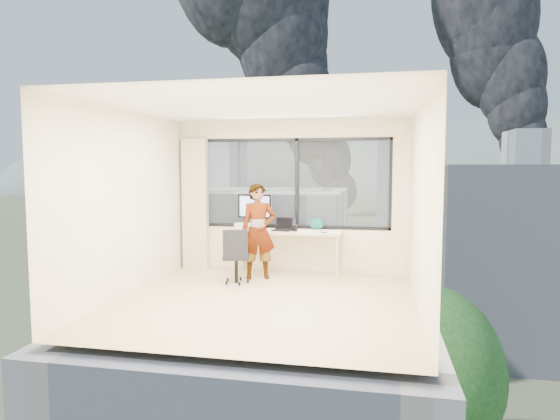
% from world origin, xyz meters
% --- Properties ---
extents(floor, '(4.00, 4.00, 0.01)m').
position_xyz_m(floor, '(0.00, 0.00, 0.00)').
color(floor, '#D0B787').
rests_on(floor, ground).
extents(ceiling, '(4.00, 4.00, 0.01)m').
position_xyz_m(ceiling, '(0.00, 0.00, 2.60)').
color(ceiling, white).
rests_on(ceiling, ground).
extents(wall_front, '(4.00, 0.01, 2.60)m').
position_xyz_m(wall_front, '(0.00, -2.00, 1.30)').
color(wall_front, beige).
rests_on(wall_front, ground).
extents(wall_left, '(0.01, 4.00, 2.60)m').
position_xyz_m(wall_left, '(-2.00, 0.00, 1.30)').
color(wall_left, beige).
rests_on(wall_left, ground).
extents(wall_right, '(0.01, 4.00, 2.60)m').
position_xyz_m(wall_right, '(2.00, 0.00, 1.30)').
color(wall_right, beige).
rests_on(wall_right, ground).
extents(window_wall, '(3.30, 0.16, 1.55)m').
position_xyz_m(window_wall, '(0.05, 2.00, 1.52)').
color(window_wall, black).
rests_on(window_wall, ground).
extents(curtain, '(0.45, 0.14, 2.30)m').
position_xyz_m(curtain, '(-1.72, 1.88, 1.15)').
color(curtain, beige).
rests_on(curtain, floor).
extents(desk, '(1.80, 0.60, 0.75)m').
position_xyz_m(desk, '(0.00, 1.66, 0.38)').
color(desk, '#CBBA88').
rests_on(desk, floor).
extents(chair, '(0.54, 0.54, 0.88)m').
position_xyz_m(chair, '(-0.68, 0.90, 0.44)').
color(chair, black).
rests_on(chair, floor).
extents(person, '(0.66, 0.54, 1.54)m').
position_xyz_m(person, '(-0.42, 1.30, 0.77)').
color(person, '#2D2D33').
rests_on(person, floor).
extents(monitor, '(0.61, 0.20, 0.60)m').
position_xyz_m(monitor, '(-0.59, 1.77, 1.05)').
color(monitor, black).
rests_on(monitor, desk).
extents(game_console, '(0.40, 0.37, 0.08)m').
position_xyz_m(game_console, '(-0.78, 1.92, 0.79)').
color(game_console, white).
rests_on(game_console, desk).
extents(laptop, '(0.37, 0.38, 0.20)m').
position_xyz_m(laptop, '(-0.09, 1.60, 0.85)').
color(laptop, black).
rests_on(laptop, desk).
extents(cellphone, '(0.11, 0.06, 0.01)m').
position_xyz_m(cellphone, '(0.62, 1.51, 0.76)').
color(cellphone, black).
rests_on(cellphone, desk).
extents(pen_cup, '(0.10, 0.10, 0.11)m').
position_xyz_m(pen_cup, '(0.13, 1.59, 0.81)').
color(pen_cup, black).
rests_on(pen_cup, desk).
extents(handbag, '(0.28, 0.19, 0.20)m').
position_xyz_m(handbag, '(0.46, 1.88, 0.85)').
color(handbag, '#0D4C51').
rests_on(handbag, desk).
extents(exterior_ground, '(400.00, 400.00, 0.04)m').
position_xyz_m(exterior_ground, '(0.00, 120.00, -14.00)').
color(exterior_ground, '#515B3D').
rests_on(exterior_ground, ground).
extents(near_bldg_a, '(16.00, 12.00, 14.00)m').
position_xyz_m(near_bldg_a, '(-9.00, 30.00, -7.00)').
color(near_bldg_a, '#F1EBCA').
rests_on(near_bldg_a, exterior_ground).
extents(near_bldg_b, '(14.00, 13.00, 16.00)m').
position_xyz_m(near_bldg_b, '(12.00, 38.00, -6.00)').
color(near_bldg_b, beige).
rests_on(near_bldg_b, exterior_ground).
extents(far_tower_a, '(14.00, 14.00, 28.00)m').
position_xyz_m(far_tower_a, '(-35.00, 95.00, 0.00)').
color(far_tower_a, silver).
rests_on(far_tower_a, exterior_ground).
extents(far_tower_b, '(13.00, 13.00, 30.00)m').
position_xyz_m(far_tower_b, '(8.00, 120.00, 1.00)').
color(far_tower_b, silver).
rests_on(far_tower_b, exterior_ground).
extents(far_tower_c, '(15.00, 15.00, 26.00)m').
position_xyz_m(far_tower_c, '(45.00, 140.00, -1.00)').
color(far_tower_c, silver).
rests_on(far_tower_c, exterior_ground).
extents(far_tower_d, '(16.00, 14.00, 22.00)m').
position_xyz_m(far_tower_d, '(-60.00, 150.00, -3.00)').
color(far_tower_d, silver).
rests_on(far_tower_d, exterior_ground).
extents(hill_a, '(288.00, 216.00, 90.00)m').
position_xyz_m(hill_a, '(-120.00, 320.00, -14.00)').
color(hill_a, slate).
rests_on(hill_a, exterior_ground).
extents(hill_b, '(300.00, 220.00, 96.00)m').
position_xyz_m(hill_b, '(100.00, 320.00, -14.00)').
color(hill_b, slate).
rests_on(hill_b, exterior_ground).
extents(tree_a, '(7.00, 7.00, 8.00)m').
position_xyz_m(tree_a, '(-16.00, 22.00, -10.00)').
color(tree_a, '#1A4E1E').
rests_on(tree_a, exterior_ground).
extents(tree_b, '(7.60, 7.60, 9.00)m').
position_xyz_m(tree_b, '(4.00, 18.00, -9.50)').
color(tree_b, '#1A4E1E').
rests_on(tree_b, exterior_ground).
extents(smoke_plume_a, '(40.00, 24.00, 90.00)m').
position_xyz_m(smoke_plume_a, '(-10.00, 150.00, 39.00)').
color(smoke_plume_a, black).
rests_on(smoke_plume_a, exterior_ground).
extents(smoke_plume_b, '(30.00, 18.00, 70.00)m').
position_xyz_m(smoke_plume_b, '(55.00, 170.00, 27.00)').
color(smoke_plume_b, black).
rests_on(smoke_plume_b, exterior_ground).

